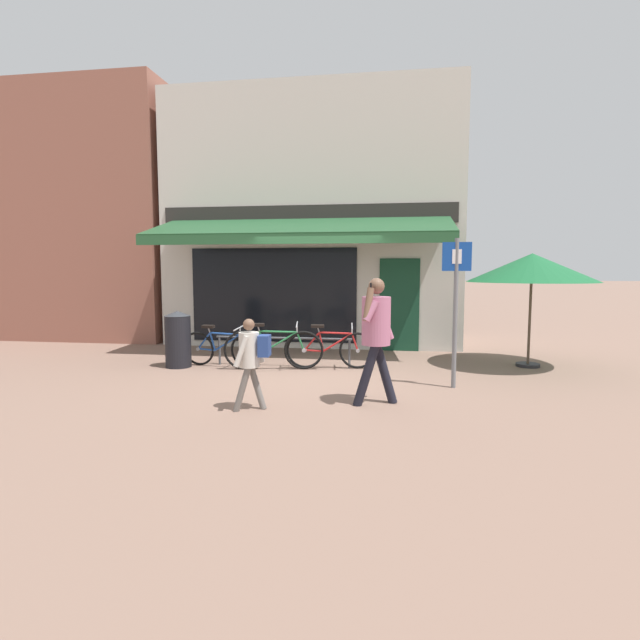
{
  "coord_description": "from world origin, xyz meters",
  "views": [
    {
      "loc": [
        1.54,
        -8.6,
        1.85
      ],
      "look_at": [
        0.34,
        -0.81,
        1.05
      ],
      "focal_mm": 28.0,
      "sensor_mm": 36.0,
      "label": 1
    }
  ],
  "objects_px": {
    "bicycle_green": "(273,349)",
    "litter_bin": "(178,339)",
    "cafe_parasol": "(532,268)",
    "bicycle_blue": "(222,348)",
    "bicycle_red": "(331,349)",
    "pedestrian_adult": "(376,328)",
    "pedestrian_child": "(251,353)",
    "parking_sign": "(456,297)"
  },
  "relations": [
    {
      "from": "litter_bin",
      "to": "bicycle_red",
      "type": "bearing_deg",
      "value": 5.55
    },
    {
      "from": "bicycle_red",
      "to": "pedestrian_adult",
      "type": "bearing_deg",
      "value": -74.24
    },
    {
      "from": "bicycle_green",
      "to": "litter_bin",
      "type": "bearing_deg",
      "value": 171.32
    },
    {
      "from": "bicycle_green",
      "to": "bicycle_red",
      "type": "relative_size",
      "value": 1.09
    },
    {
      "from": "pedestrian_adult",
      "to": "pedestrian_child",
      "type": "xyz_separation_m",
      "value": [
        -1.59,
        -0.54,
        -0.31
      ]
    },
    {
      "from": "bicycle_red",
      "to": "bicycle_blue",
      "type": "bearing_deg",
      "value": 178.72
    },
    {
      "from": "pedestrian_adult",
      "to": "bicycle_blue",
      "type": "bearing_deg",
      "value": -35.8
    },
    {
      "from": "bicycle_green",
      "to": "pedestrian_adult",
      "type": "bearing_deg",
      "value": -56.05
    },
    {
      "from": "bicycle_green",
      "to": "pedestrian_child",
      "type": "height_order",
      "value": "pedestrian_child"
    },
    {
      "from": "pedestrian_adult",
      "to": "litter_bin",
      "type": "xyz_separation_m",
      "value": [
        -3.82,
        2.08,
        -0.53
      ]
    },
    {
      "from": "cafe_parasol",
      "to": "litter_bin",
      "type": "bearing_deg",
      "value": -170.84
    },
    {
      "from": "bicycle_green",
      "to": "pedestrian_adult",
      "type": "relative_size",
      "value": 1.05
    },
    {
      "from": "cafe_parasol",
      "to": "pedestrian_child",
      "type": "bearing_deg",
      "value": -139.82
    },
    {
      "from": "bicycle_green",
      "to": "litter_bin",
      "type": "xyz_separation_m",
      "value": [
        -1.85,
        -0.02,
        0.15
      ]
    },
    {
      "from": "bicycle_blue",
      "to": "pedestrian_child",
      "type": "bearing_deg",
      "value": -54.96
    },
    {
      "from": "pedestrian_adult",
      "to": "parking_sign",
      "type": "xyz_separation_m",
      "value": [
        1.17,
        1.16,
        0.37
      ]
    },
    {
      "from": "pedestrian_child",
      "to": "bicycle_green",
      "type": "bearing_deg",
      "value": -85.61
    },
    {
      "from": "bicycle_green",
      "to": "parking_sign",
      "type": "distance_m",
      "value": 3.44
    },
    {
      "from": "bicycle_blue",
      "to": "cafe_parasol",
      "type": "bearing_deg",
      "value": 17.27
    },
    {
      "from": "bicycle_green",
      "to": "litter_bin",
      "type": "relative_size",
      "value": 1.71
    },
    {
      "from": "bicycle_blue",
      "to": "parking_sign",
      "type": "relative_size",
      "value": 0.73
    },
    {
      "from": "bicycle_blue",
      "to": "bicycle_red",
      "type": "relative_size",
      "value": 1.0
    },
    {
      "from": "bicycle_blue",
      "to": "bicycle_red",
      "type": "distance_m",
      "value": 2.08
    },
    {
      "from": "litter_bin",
      "to": "cafe_parasol",
      "type": "height_order",
      "value": "cafe_parasol"
    },
    {
      "from": "litter_bin",
      "to": "parking_sign",
      "type": "xyz_separation_m",
      "value": [
        4.99,
        -0.93,
        0.89
      ]
    },
    {
      "from": "pedestrian_child",
      "to": "parking_sign",
      "type": "height_order",
      "value": "parking_sign"
    },
    {
      "from": "bicycle_red",
      "to": "parking_sign",
      "type": "relative_size",
      "value": 0.72
    },
    {
      "from": "litter_bin",
      "to": "parking_sign",
      "type": "height_order",
      "value": "parking_sign"
    },
    {
      "from": "pedestrian_child",
      "to": "bicycle_blue",
      "type": "bearing_deg",
      "value": -66.65
    },
    {
      "from": "bicycle_green",
      "to": "bicycle_red",
      "type": "bearing_deg",
      "value": 5.05
    },
    {
      "from": "bicycle_red",
      "to": "cafe_parasol",
      "type": "height_order",
      "value": "cafe_parasol"
    },
    {
      "from": "parking_sign",
      "to": "pedestrian_child",
      "type": "bearing_deg",
      "value": -148.43
    },
    {
      "from": "pedestrian_adult",
      "to": "cafe_parasol",
      "type": "height_order",
      "value": "cafe_parasol"
    },
    {
      "from": "bicycle_green",
      "to": "bicycle_red",
      "type": "xyz_separation_m",
      "value": [
        1.04,
        0.26,
        -0.02
      ]
    },
    {
      "from": "bicycle_green",
      "to": "pedestrian_adult",
      "type": "height_order",
      "value": "pedestrian_adult"
    },
    {
      "from": "bicycle_red",
      "to": "cafe_parasol",
      "type": "xyz_separation_m",
      "value": [
        3.71,
        0.78,
        1.5
      ]
    },
    {
      "from": "bicycle_green",
      "to": "parking_sign",
      "type": "height_order",
      "value": "parking_sign"
    },
    {
      "from": "pedestrian_child",
      "to": "parking_sign",
      "type": "xyz_separation_m",
      "value": [
        2.77,
        1.7,
        0.67
      ]
    },
    {
      "from": "bicycle_blue",
      "to": "pedestrian_adult",
      "type": "distance_m",
      "value": 3.79
    },
    {
      "from": "bicycle_red",
      "to": "litter_bin",
      "type": "height_order",
      "value": "litter_bin"
    },
    {
      "from": "bicycle_red",
      "to": "pedestrian_child",
      "type": "xyz_separation_m",
      "value": [
        -0.67,
        -2.91,
        0.38
      ]
    },
    {
      "from": "bicycle_blue",
      "to": "parking_sign",
      "type": "xyz_separation_m",
      "value": [
        4.17,
        -1.05,
        1.07
      ]
    }
  ]
}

